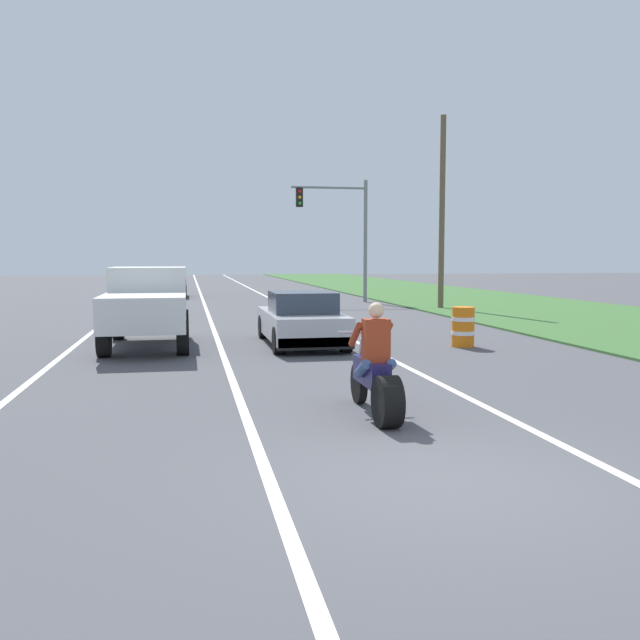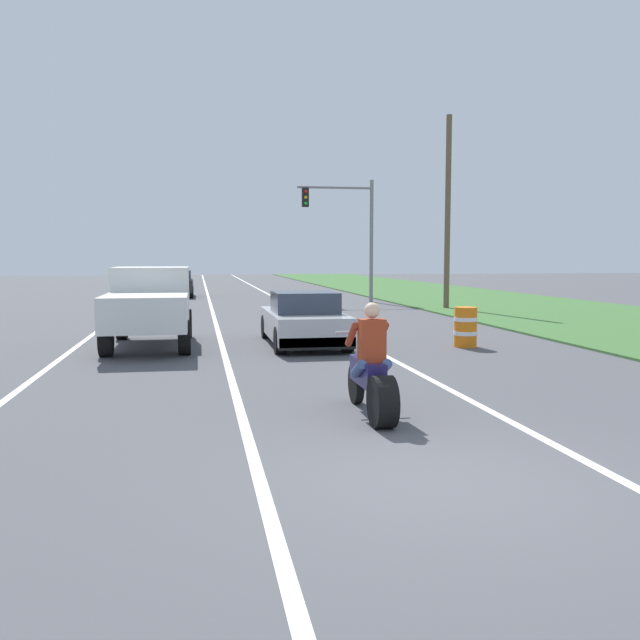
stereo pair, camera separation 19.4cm
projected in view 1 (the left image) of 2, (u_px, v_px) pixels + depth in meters
The scene contains 12 objects.
ground_plane at pixel (454, 483), 6.87m from camera, with size 160.00×160.00×0.00m, color #4C4C51.
lane_stripe_left_solid at pixel (110, 318), 25.41m from camera, with size 0.14×120.00×0.01m, color white.
lane_stripe_right_solid at pixel (302, 315), 26.76m from camera, with size 0.14×120.00×0.01m, color white.
lane_stripe_centre_dashed at pixel (209, 316), 26.08m from camera, with size 0.14×120.00×0.01m, color white.
grass_verge_right at pixel (542, 310), 28.67m from camera, with size 10.00×120.00×0.06m, color #3D6B33.
motorcycle_with_rider at pixel (376, 376), 9.64m from camera, with size 0.70×2.21×1.62m.
sports_car_silver at pixel (302, 321), 17.55m from camera, with size 1.84×4.30×1.37m.
pickup_truck_left_lane_white at pixel (147, 303), 17.13m from camera, with size 2.02×4.80×1.98m.
traffic_light_mast_near at pixel (343, 222), 33.77m from camera, with size 3.80×0.34×6.00m.
utility_pole_roadside at pixel (442, 213), 29.39m from camera, with size 0.24×0.24×8.20m, color brown.
construction_barrel_nearest at pixel (463, 327), 17.25m from camera, with size 0.58×0.58×1.00m.
distant_car_far_ahead at pixel (170, 283), 38.37m from camera, with size 1.80×4.00×1.50m.
Camera 1 is at (-2.58, -6.32, 2.25)m, focal length 38.69 mm.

